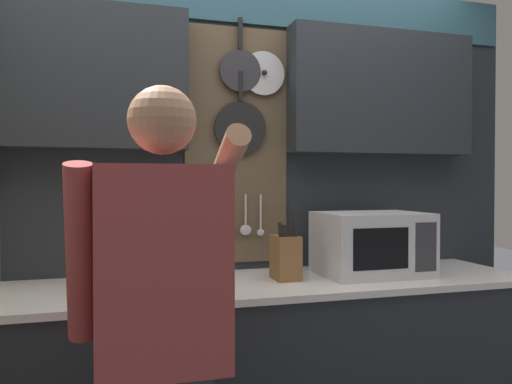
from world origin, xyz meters
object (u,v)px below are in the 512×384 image
microwave (371,243)px  person (163,312)px  utensil_crock (137,266)px  knife_block (285,257)px

microwave → person: (-1.08, -0.70, -0.08)m
microwave → utensil_crock: bearing=179.9°
knife_block → person: person is taller
microwave → utensil_crock: size_ratio=1.45×
microwave → utensil_crock: (-1.12, 0.00, -0.06)m
microwave → knife_block: microwave is taller
utensil_crock → person: (0.04, -0.70, -0.02)m
utensil_crock → person: 0.70m
microwave → utensil_crock: 1.12m
person → utensil_crock: bearing=93.3°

